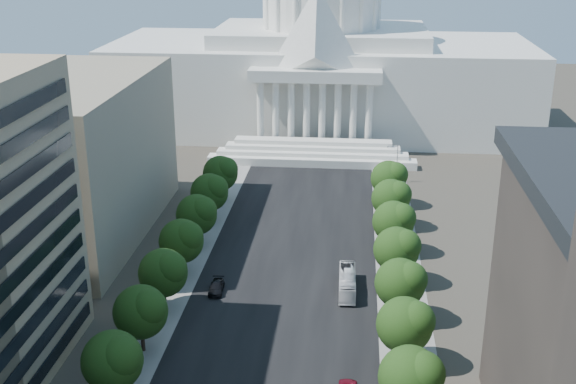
% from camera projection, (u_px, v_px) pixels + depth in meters
% --- Properties ---
extents(road_asphalt, '(30.00, 260.00, 0.01)m').
position_uv_depth(road_asphalt, '(291.00, 263.00, 127.74)').
color(road_asphalt, black).
rests_on(road_asphalt, ground).
extents(sidewalk_left, '(8.00, 260.00, 0.02)m').
position_uv_depth(sidewalk_left, '(185.00, 259.00, 129.44)').
color(sidewalk_left, gray).
rests_on(sidewalk_left, ground).
extents(sidewalk_right, '(8.00, 260.00, 0.02)m').
position_uv_depth(sidewalk_right, '(399.00, 268.00, 126.03)').
color(sidewalk_right, gray).
rests_on(sidewalk_right, ground).
extents(capitol, '(120.00, 56.00, 73.00)m').
position_uv_depth(capitol, '(321.00, 59.00, 209.51)').
color(capitol, white).
rests_on(capitol, ground).
extents(office_block_left_far, '(38.00, 52.00, 30.00)m').
position_uv_depth(office_block_left_far, '(43.00, 158.00, 136.22)').
color(office_block_left_far, gray).
rests_on(office_block_left_far, ground).
extents(tree_l_d, '(7.79, 7.60, 9.97)m').
position_uv_depth(tree_l_d, '(114.00, 360.00, 87.67)').
color(tree_l_d, '#33261C').
rests_on(tree_l_d, ground).
extents(tree_l_e, '(7.79, 7.60, 9.97)m').
position_uv_depth(tree_l_e, '(142.00, 311.00, 98.89)').
color(tree_l_e, '#33261C').
rests_on(tree_l_e, ground).
extents(tree_l_f, '(7.79, 7.60, 9.97)m').
position_uv_depth(tree_l_f, '(165.00, 272.00, 110.10)').
color(tree_l_f, '#33261C').
rests_on(tree_l_f, ground).
extents(tree_l_g, '(7.79, 7.60, 9.97)m').
position_uv_depth(tree_l_g, '(183.00, 240.00, 121.31)').
color(tree_l_g, '#33261C').
rests_on(tree_l_g, ground).
extents(tree_l_h, '(7.79, 7.60, 9.97)m').
position_uv_depth(tree_l_h, '(198.00, 214.00, 132.52)').
color(tree_l_h, '#33261C').
rests_on(tree_l_h, ground).
extents(tree_l_i, '(7.79, 7.60, 9.97)m').
position_uv_depth(tree_l_i, '(211.00, 191.00, 143.74)').
color(tree_l_i, '#33261C').
rests_on(tree_l_i, ground).
extents(tree_l_j, '(7.79, 7.60, 9.97)m').
position_uv_depth(tree_l_j, '(222.00, 172.00, 154.95)').
color(tree_l_j, '#33261C').
rests_on(tree_l_j, ground).
extents(tree_r_d, '(7.79, 7.60, 9.97)m').
position_uv_depth(tree_r_d, '(413.00, 376.00, 84.44)').
color(tree_r_d, '#33261C').
rests_on(tree_r_d, ground).
extents(tree_r_e, '(7.79, 7.60, 9.97)m').
position_uv_depth(tree_r_e, '(407.00, 324.00, 95.65)').
color(tree_r_e, '#33261C').
rests_on(tree_r_e, ground).
extents(tree_r_f, '(7.79, 7.60, 9.97)m').
position_uv_depth(tree_r_f, '(402.00, 282.00, 106.87)').
color(tree_r_f, '#33261C').
rests_on(tree_r_f, ground).
extents(tree_r_g, '(7.79, 7.60, 9.97)m').
position_uv_depth(tree_r_g, '(399.00, 249.00, 118.08)').
color(tree_r_g, '#33261C').
rests_on(tree_r_g, ground).
extents(tree_r_h, '(7.79, 7.60, 9.97)m').
position_uv_depth(tree_r_h, '(395.00, 221.00, 129.29)').
color(tree_r_h, '#33261C').
rests_on(tree_r_h, ground).
extents(tree_r_i, '(7.79, 7.60, 9.97)m').
position_uv_depth(tree_r_i, '(393.00, 197.00, 140.51)').
color(tree_r_i, '#33261C').
rests_on(tree_r_i, ground).
extents(tree_r_j, '(7.79, 7.60, 9.97)m').
position_uv_depth(tree_r_j, '(390.00, 177.00, 151.72)').
color(tree_r_j, '#33261C').
rests_on(tree_r_j, ground).
extents(streetlight_c, '(2.61, 0.44, 9.00)m').
position_uv_depth(streetlight_c, '(419.00, 328.00, 95.91)').
color(streetlight_c, gray).
rests_on(streetlight_c, ground).
extents(streetlight_d, '(2.61, 0.44, 9.00)m').
position_uv_depth(streetlight_d, '(408.00, 249.00, 119.27)').
color(streetlight_d, gray).
rests_on(streetlight_d, ground).
extents(streetlight_e, '(2.61, 0.44, 9.00)m').
position_uv_depth(streetlight_e, '(400.00, 197.00, 142.63)').
color(streetlight_e, gray).
rests_on(streetlight_e, ground).
extents(streetlight_f, '(2.61, 0.44, 9.00)m').
position_uv_depth(streetlight_f, '(395.00, 159.00, 166.00)').
color(streetlight_f, gray).
rests_on(streetlight_f, ground).
extents(car_dark_b, '(2.49, 5.57, 1.59)m').
position_uv_depth(car_dark_b, '(216.00, 287.00, 117.39)').
color(car_dark_b, black).
rests_on(car_dark_b, ground).
extents(city_bus, '(2.86, 11.40, 3.16)m').
position_uv_depth(city_bus, '(347.00, 282.00, 117.37)').
color(city_bus, silver).
rests_on(city_bus, ground).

